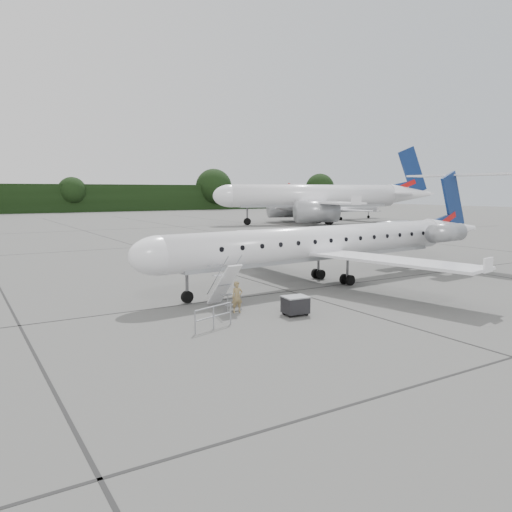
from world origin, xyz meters
TOP-DOWN VIEW (x-y plane):
  - ground at (0.00, 0.00)m, footprint 320.00×320.00m
  - treeline at (0.00, 130.00)m, footprint 260.00×4.00m
  - main_regional_jet at (-1.62, 5.56)m, footprint 31.10×23.53m
  - airstair at (-10.32, 2.70)m, footprint 1.02×2.17m
  - passenger at (-10.23, 1.50)m, footprint 0.63×0.47m
  - safety_railing at (-12.57, -0.54)m, footprint 2.12×0.76m
  - baggage_cart at (-8.06, -0.46)m, footprint 1.24×1.04m
  - bg_narrowbody at (35.04, 53.35)m, footprint 46.53×38.97m
  - bg_regional_right at (47.96, 61.19)m, footprint 30.44×23.31m

SIDE VIEW (x-z plane):
  - ground at x=0.00m, z-range 0.00..0.00m
  - safety_railing at x=-12.57m, z-range 0.00..1.00m
  - baggage_cart at x=-8.06m, z-range 0.00..1.00m
  - passenger at x=-10.23m, z-range 0.00..1.58m
  - airstair at x=-10.32m, z-range 0.00..2.37m
  - bg_regional_right at x=47.96m, z-range 0.00..7.48m
  - main_regional_jet at x=-1.62m, z-range 0.00..7.57m
  - treeline at x=0.00m, z-range 0.00..8.00m
  - bg_narrowbody at x=35.04m, z-range 0.00..14.36m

